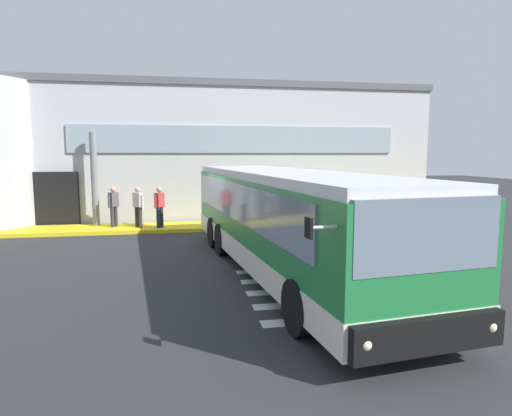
{
  "coord_description": "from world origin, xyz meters",
  "views": [
    {
      "loc": [
        -1.62,
        -13.54,
        3.13
      ],
      "look_at": [
        0.64,
        -0.62,
        1.5
      ],
      "focal_mm": 30.32,
      "sensor_mm": 36.0,
      "label": 1
    }
  ],
  "objects_px": {
    "bus_main_foreground": "(285,223)",
    "passenger_by_doorway": "(138,205)",
    "safety_bollard_yellow": "(287,220)",
    "entry_support_column": "(95,179)",
    "passenger_at_curb_edge": "(160,205)",
    "passenger_near_column": "(114,204)"
  },
  "relations": [
    {
      "from": "bus_main_foreground",
      "to": "passenger_near_column",
      "type": "xyz_separation_m",
      "value": [
        -5.44,
        7.52,
        -0.26
      ]
    },
    {
      "from": "bus_main_foreground",
      "to": "passenger_by_doorway",
      "type": "distance_m",
      "value": 8.42
    },
    {
      "from": "bus_main_foreground",
      "to": "passenger_by_doorway",
      "type": "xyz_separation_m",
      "value": [
        -4.42,
        7.16,
        -0.26
      ]
    },
    {
      "from": "bus_main_foreground",
      "to": "safety_bollard_yellow",
      "type": "height_order",
      "value": "bus_main_foreground"
    },
    {
      "from": "bus_main_foreground",
      "to": "passenger_near_column",
      "type": "height_order",
      "value": "bus_main_foreground"
    },
    {
      "from": "safety_bollard_yellow",
      "to": "passenger_near_column",
      "type": "bearing_deg",
      "value": 169.68
    },
    {
      "from": "entry_support_column",
      "to": "safety_bollard_yellow",
      "type": "height_order",
      "value": "entry_support_column"
    },
    {
      "from": "bus_main_foreground",
      "to": "passenger_near_column",
      "type": "bearing_deg",
      "value": 125.86
    },
    {
      "from": "bus_main_foreground",
      "to": "safety_bollard_yellow",
      "type": "bearing_deg",
      "value": 75.54
    },
    {
      "from": "entry_support_column",
      "to": "passenger_at_curb_edge",
      "type": "distance_m",
      "value": 3.05
    },
    {
      "from": "passenger_near_column",
      "to": "safety_bollard_yellow",
      "type": "bearing_deg",
      "value": -10.32
    },
    {
      "from": "bus_main_foreground",
      "to": "passenger_by_doorway",
      "type": "height_order",
      "value": "bus_main_foreground"
    },
    {
      "from": "safety_bollard_yellow",
      "to": "entry_support_column",
      "type": "bearing_deg",
      "value": 167.08
    },
    {
      "from": "passenger_near_column",
      "to": "passenger_by_doorway",
      "type": "xyz_separation_m",
      "value": [
        1.01,
        -0.36,
        0.0
      ]
    },
    {
      "from": "passenger_near_column",
      "to": "passenger_at_curb_edge",
      "type": "distance_m",
      "value": 1.95
    },
    {
      "from": "passenger_by_doorway",
      "to": "passenger_at_curb_edge",
      "type": "relative_size",
      "value": 1.0
    },
    {
      "from": "bus_main_foreground",
      "to": "passenger_at_curb_edge",
      "type": "xyz_separation_m",
      "value": [
        -3.56,
        6.99,
        -0.26
      ]
    },
    {
      "from": "passenger_at_curb_edge",
      "to": "safety_bollard_yellow",
      "type": "distance_m",
      "value": 5.26
    },
    {
      "from": "passenger_by_doorway",
      "to": "passenger_at_curb_edge",
      "type": "height_order",
      "value": "same"
    },
    {
      "from": "entry_support_column",
      "to": "passenger_at_curb_edge",
      "type": "relative_size",
      "value": 2.32
    },
    {
      "from": "entry_support_column",
      "to": "passenger_by_doorway",
      "type": "xyz_separation_m",
      "value": [
        1.81,
        -0.88,
        -1.02
      ]
    },
    {
      "from": "entry_support_column",
      "to": "passenger_near_column",
      "type": "relative_size",
      "value": 2.32
    }
  ]
}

